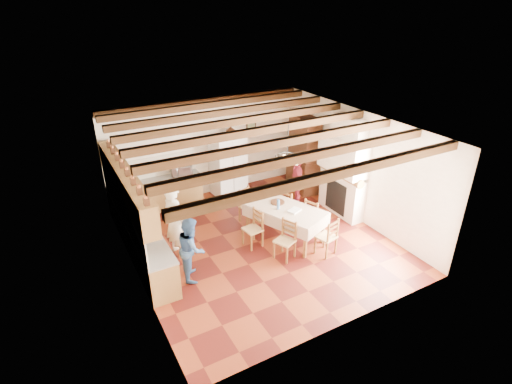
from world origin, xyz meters
TOP-DOWN VIEW (x-y plane):
  - floor at (0.00, 0.00)m, footprint 6.00×6.50m
  - ceiling at (0.00, 0.00)m, footprint 6.00×6.50m
  - wall_back at (0.00, 3.26)m, footprint 6.00×0.02m
  - wall_front at (0.00, -3.26)m, footprint 6.00×0.02m
  - wall_left at (-3.01, 0.00)m, footprint 0.02×6.50m
  - wall_right at (3.01, 0.00)m, footprint 0.02×6.50m
  - ceiling_beams at (0.00, 0.00)m, footprint 6.00×6.30m
  - lower_cabinets_left at (-2.70, 1.05)m, footprint 0.60×4.30m
  - lower_cabinets_back at (-1.55, 2.95)m, footprint 2.30×0.60m
  - countertop_left at (-2.70, 1.05)m, footprint 0.62×4.30m
  - countertop_back at (-1.55, 2.95)m, footprint 2.34×0.62m
  - backsplash_left at (-2.98, 1.05)m, footprint 0.03×4.30m
  - backsplash_back at (-1.55, 3.23)m, footprint 2.30×0.03m
  - upper_cabinets at (-2.83, 1.05)m, footprint 0.35×4.20m
  - fireplace at (2.72, 0.20)m, footprint 0.56×1.60m
  - wall_picture at (1.55, 3.23)m, footprint 0.34×0.03m
  - refrigerator at (0.55, 2.88)m, footprint 0.99×0.84m
  - hutch at (2.75, 2.05)m, footprint 0.71×1.37m
  - dining_table at (0.69, -0.15)m, footprint 1.67×2.20m
  - chandelier at (0.69, -0.15)m, footprint 0.47×0.47m
  - chair_left_near at (0.21, -0.89)m, footprint 0.53×0.54m
  - chair_left_far at (-0.20, -0.07)m, footprint 0.45×0.47m
  - chair_right_near at (1.52, -0.24)m, footprint 0.52×0.54m
  - chair_right_far at (1.25, 0.50)m, footprint 0.52×0.53m
  - chair_end_near at (1.17, -1.21)m, footprint 0.51×0.49m
  - chair_end_far at (0.28, 1.04)m, footprint 0.54×0.53m
  - person_man at (-1.93, 0.52)m, footprint 0.61×0.75m
  - person_woman_blue at (-1.92, -0.49)m, footprint 0.75×0.85m
  - person_woman_red at (1.99, 1.26)m, footprint 0.64×0.94m
  - microwave at (-0.90, 2.95)m, footprint 0.65×0.50m
  - fridge_vase at (0.67, 2.88)m, footprint 0.28×0.28m

SIDE VIEW (x-z plane):
  - floor at x=0.00m, z-range -0.02..0.00m
  - lower_cabinets_left at x=-2.70m, z-range 0.00..0.86m
  - lower_cabinets_back at x=-1.55m, z-range 0.00..0.86m
  - chair_left_near at x=0.21m, z-range 0.00..0.96m
  - chair_left_far at x=-0.20m, z-range 0.00..0.96m
  - chair_right_near at x=1.52m, z-range 0.00..0.96m
  - chair_right_far at x=1.25m, z-range 0.00..0.96m
  - chair_end_near at x=1.17m, z-range 0.00..0.96m
  - chair_end_far at x=0.28m, z-range 0.00..0.96m
  - person_woman_blue at x=-1.92m, z-range 0.00..1.46m
  - person_woman_red at x=1.99m, z-range 0.00..1.47m
  - dining_table at x=0.69m, z-range 0.35..1.21m
  - countertop_left at x=-2.70m, z-range 0.86..0.90m
  - countertop_back at x=-1.55m, z-range 0.86..0.90m
  - person_man at x=-1.93m, z-range 0.00..1.79m
  - refrigerator at x=0.55m, z-range 0.00..1.89m
  - microwave at x=-0.90m, z-range 0.90..1.23m
  - hutch at x=2.75m, z-range 0.00..2.38m
  - backsplash_left at x=-2.98m, z-range 0.90..1.50m
  - backsplash_back at x=-1.55m, z-range 0.90..1.50m
  - fireplace at x=2.72m, z-range 0.00..2.80m
  - wall_back at x=0.00m, z-range 0.00..3.00m
  - wall_front at x=0.00m, z-range 0.00..3.00m
  - wall_left at x=-3.01m, z-range 0.00..3.00m
  - wall_right at x=3.01m, z-range 0.00..3.00m
  - upper_cabinets at x=-2.83m, z-range 1.50..2.20m
  - wall_picture at x=1.55m, z-range 1.64..2.06m
  - fridge_vase at x=0.67m, z-range 1.89..2.18m
  - chandelier at x=0.69m, z-range 2.23..2.27m
  - ceiling_beams at x=0.00m, z-range 2.83..2.99m
  - ceiling at x=0.00m, z-range 3.00..3.02m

